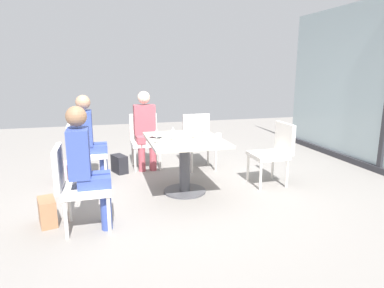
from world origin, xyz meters
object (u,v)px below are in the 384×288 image
(chair_far_left, at_px, (199,138))
(person_front_left, at_px, (90,135))
(person_side_end, at_px, (145,126))
(wine_glass_1, at_px, (173,131))
(handbag_2, at_px, (119,164))
(wine_glass_0, at_px, (205,123))
(chair_front_right, at_px, (76,183))
(handbag_1, at_px, (63,173))
(person_front_right, at_px, (86,162))
(coffee_cup, at_px, (218,137))
(cell_phone_on_table, at_px, (156,137))
(dining_table_main, at_px, (185,152))
(handbag_0, at_px, (47,212))
(chair_side_end, at_px, (145,137))
(chair_near_window, at_px, (274,150))
(wine_glass_2, at_px, (195,129))
(chair_front_left, at_px, (83,149))
(wine_glass_3, at_px, (156,133))

(chair_far_left, height_order, person_front_left, person_front_left)
(person_side_end, bearing_deg, chair_far_left, 79.63)
(wine_glass_1, relative_size, handbag_2, 0.62)
(wine_glass_0, bearing_deg, chair_front_right, -57.94)
(handbag_2, bearing_deg, handbag_1, -95.97)
(person_front_right, bearing_deg, person_side_end, 156.87)
(coffee_cup, distance_m, handbag_2, 1.89)
(cell_phone_on_table, height_order, handbag_1, cell_phone_on_table)
(person_front_right, distance_m, coffee_cup, 1.65)
(wine_glass_1, height_order, coffee_cup, wine_glass_1)
(dining_table_main, relative_size, wine_glass_1, 6.38)
(chair_far_left, xyz_separation_m, wine_glass_1, (1.23, -0.70, 0.37))
(dining_table_main, bearing_deg, handbag_2, -144.59)
(wine_glass_0, height_order, handbag_0, wine_glass_0)
(chair_side_end, bearing_deg, chair_near_window, 50.34)
(chair_front_right, xyz_separation_m, coffee_cup, (-0.50, 1.68, 0.28))
(chair_side_end, relative_size, handbag_2, 2.90)
(wine_glass_1, relative_size, wine_glass_2, 1.00)
(person_side_end, height_order, handbag_1, person_side_end)
(wine_glass_2, bearing_deg, chair_front_right, -64.60)
(person_front_left, bearing_deg, chair_side_end, 126.65)
(chair_front_right, bearing_deg, chair_side_end, 155.44)
(chair_near_window, xyz_separation_m, coffee_cup, (0.24, -0.92, 0.28))
(chair_far_left, distance_m, wine_glass_2, 1.27)
(dining_table_main, distance_m, chair_front_left, 1.50)
(wine_glass_2, bearing_deg, handbag_1, -117.93)
(chair_side_end, height_order, chair_far_left, same)
(handbag_1, bearing_deg, chair_front_left, 69.55)
(chair_front_left, height_order, coffee_cup, chair_front_left)
(person_side_end, xyz_separation_m, cell_phone_on_table, (1.12, -0.01, 0.03))
(chair_near_window, xyz_separation_m, person_front_right, (0.73, -2.50, 0.20))
(person_front_right, bearing_deg, handbag_2, 167.53)
(handbag_0, bearing_deg, handbag_2, 139.45)
(chair_front_left, distance_m, wine_glass_3, 1.37)
(chair_near_window, bearing_deg, handbag_0, -79.47)
(person_side_end, xyz_separation_m, handbag_2, (0.15, -0.44, -0.56))
(dining_table_main, xyz_separation_m, chair_far_left, (-1.10, 0.52, -0.05))
(chair_front_right, relative_size, chair_near_window, 1.00)
(person_front_right, bearing_deg, wine_glass_0, 123.83)
(chair_far_left, relative_size, wine_glass_3, 4.70)
(dining_table_main, height_order, coffee_cup, coffee_cup)
(chair_side_end, height_order, handbag_2, chair_side_end)
(chair_side_end, relative_size, chair_near_window, 1.00)
(handbag_0, bearing_deg, dining_table_main, 94.89)
(chair_far_left, xyz_separation_m, person_front_right, (1.83, -1.71, 0.20))
(chair_front_right, relative_size, handbag_0, 2.90)
(coffee_cup, relative_size, handbag_2, 0.30)
(dining_table_main, relative_size, handbag_2, 3.93)
(person_side_end, distance_m, coffee_cup, 1.66)
(wine_glass_0, relative_size, wine_glass_3, 1.00)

